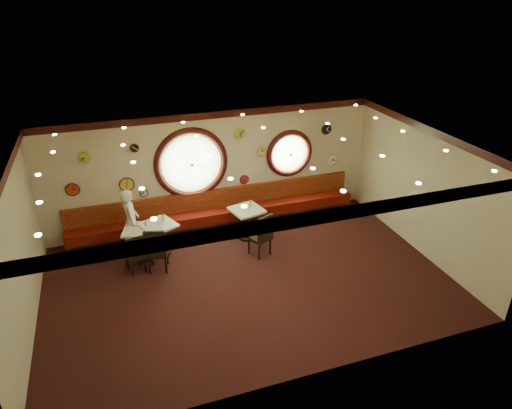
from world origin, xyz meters
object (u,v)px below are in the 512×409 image
at_px(condiment_a_salt, 137,225).
at_px(condiment_a_pepper, 140,228).
at_px(chair_a, 136,252).
at_px(condiment_c_salt, 244,207).
at_px(condiment_c_pepper, 249,208).
at_px(waiter, 131,221).
at_px(table_c, 247,220).
at_px(condiment_b_pepper, 158,223).
at_px(chair_c, 262,233).
at_px(chair_b, 156,248).
at_px(condiment_c_bottle, 250,205).
at_px(condiment_b_salt, 152,221).
at_px(condiment_a_bottle, 146,224).
at_px(condiment_b_bottle, 163,218).
at_px(table_b, 159,235).
at_px(table_a, 141,239).

relative_size(condiment_a_salt, condiment_a_pepper, 1.20).
relative_size(chair_a, condiment_c_salt, 6.78).
distance_m(condiment_a_pepper, condiment_c_pepper, 2.78).
bearing_deg(waiter, table_c, -97.64).
distance_m(condiment_b_pepper, condiment_c_pepper, 2.35).
bearing_deg(condiment_a_salt, condiment_c_salt, 0.27).
height_order(chair_c, waiter, waiter).
distance_m(chair_c, condiment_a_salt, 3.05).
xyz_separation_m(chair_b, waiter, (-0.44, 1.18, 0.18)).
height_order(table_c, condiment_c_bottle, condiment_c_bottle).
xyz_separation_m(condiment_b_salt, condiment_a_bottle, (-0.17, -0.09, -0.01)).
distance_m(condiment_c_salt, condiment_b_bottle, 2.11).
bearing_deg(condiment_b_bottle, condiment_c_salt, -0.29).
bearing_deg(condiment_a_pepper, table_b, 13.69).
distance_m(table_a, condiment_c_salt, 2.73).
relative_size(condiment_c_salt, condiment_a_bottle, 0.64).
distance_m(chair_c, condiment_a_bottle, 2.84).
bearing_deg(waiter, condiment_a_salt, -160.98).
relative_size(condiment_a_salt, condiment_b_salt, 1.05).
relative_size(condiment_a_pepper, condiment_b_pepper, 0.94).
bearing_deg(table_c, table_a, -178.14).
height_order(condiment_c_salt, condiment_a_bottle, condiment_a_bottle).
height_order(chair_b, condiment_b_salt, chair_b).
xyz_separation_m(condiment_a_salt, condiment_a_pepper, (0.06, -0.19, -0.01)).
height_order(condiment_a_salt, condiment_c_salt, condiment_c_salt).
bearing_deg(condiment_c_salt, condiment_a_salt, -179.73).
bearing_deg(condiment_c_pepper, table_b, 179.84).
xyz_separation_m(table_b, condiment_a_bottle, (-0.29, 0.00, 0.36)).
height_order(chair_a, condiment_b_bottle, condiment_b_bottle).
bearing_deg(chair_a, chair_c, -18.30).
relative_size(chair_c, condiment_b_pepper, 7.75).
relative_size(table_c, condiment_c_salt, 10.18).
bearing_deg(condiment_a_bottle, condiment_b_pepper, -11.66).
bearing_deg(chair_c, condiment_c_salt, 74.74).
bearing_deg(condiment_c_bottle, condiment_b_salt, -179.38).
distance_m(table_a, condiment_a_bottle, 0.41).
height_order(chair_a, condiment_b_pepper, chair_a).
bearing_deg(condiment_b_pepper, condiment_c_bottle, 4.18).
distance_m(condiment_b_salt, condiment_a_pepper, 0.37).
bearing_deg(condiment_b_bottle, condiment_c_bottle, 0.22).
height_order(condiment_c_pepper, condiment_c_bottle, condiment_c_bottle).
height_order(condiment_b_salt, condiment_c_salt, condiment_b_salt).
xyz_separation_m(table_c, condiment_a_salt, (-2.79, 0.02, 0.34)).
height_order(table_a, chair_c, chair_c).
xyz_separation_m(table_b, condiment_a_pepper, (-0.43, -0.11, 0.33)).
xyz_separation_m(condiment_c_pepper, waiter, (-2.95, 0.41, -0.06)).
distance_m(condiment_b_salt, waiter, 0.58).
height_order(table_c, chair_c, chair_c).
height_order(condiment_a_bottle, condiment_b_bottle, condiment_b_bottle).
xyz_separation_m(condiment_b_salt, condiment_c_bottle, (2.53, 0.03, 0.04)).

